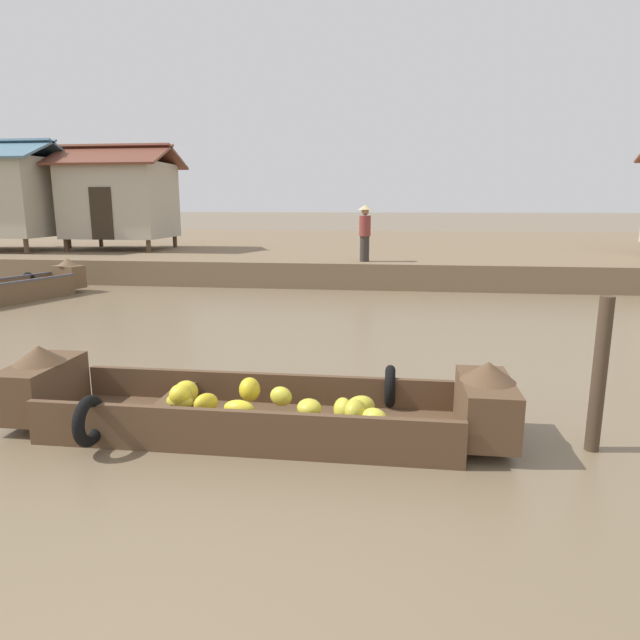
# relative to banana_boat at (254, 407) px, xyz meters

# --- Properties ---
(ground_plane) EXTENTS (300.00, 300.00, 0.00)m
(ground_plane) POSITION_rel_banana_boat_xyz_m (0.12, 5.54, -0.29)
(ground_plane) COLOR #726047
(riverbank_strip) EXTENTS (160.00, 20.00, 0.76)m
(riverbank_strip) POSITION_rel_banana_boat_xyz_m (0.12, 20.26, 0.09)
(riverbank_strip) COLOR #756047
(riverbank_strip) RESTS_ON ground
(banana_boat) EXTENTS (5.49, 1.96, 0.89)m
(banana_boat) POSITION_rel_banana_boat_xyz_m (0.00, 0.00, 0.00)
(banana_boat) COLOR brown
(banana_boat) RESTS_ON ground
(cargo_boat_upstream) EXTENTS (2.19, 4.61, 0.95)m
(cargo_boat_upstream) POSITION_rel_banana_boat_xyz_m (-8.20, 7.02, 0.05)
(cargo_boat_upstream) COLOR brown
(cargo_boat_upstream) RESTS_ON ground
(stilt_house_left) EXTENTS (4.43, 3.48, 3.94)m
(stilt_house_left) POSITION_rel_banana_boat_xyz_m (-12.66, 13.40, 2.45)
(stilt_house_left) COLOR #4C3826
(stilt_house_left) RESTS_ON riverbank_strip
(stilt_house_mid_left) EXTENTS (4.21, 3.33, 3.82)m
(stilt_house_mid_left) POSITION_rel_banana_boat_xyz_m (-8.59, 14.33, 2.35)
(stilt_house_mid_left) COLOR #4C3826
(stilt_house_mid_left) RESTS_ON riverbank_strip
(vendor_person) EXTENTS (0.44, 0.44, 1.66)m
(vendor_person) POSITION_rel_banana_boat_xyz_m (0.66, 11.05, 1.39)
(vendor_person) COLOR #332D28
(vendor_person) RESTS_ON riverbank_strip
(mooring_post) EXTENTS (0.14, 0.14, 1.58)m
(mooring_post) POSITION_rel_banana_boat_xyz_m (3.52, -0.01, 0.50)
(mooring_post) COLOR #423323
(mooring_post) RESTS_ON ground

